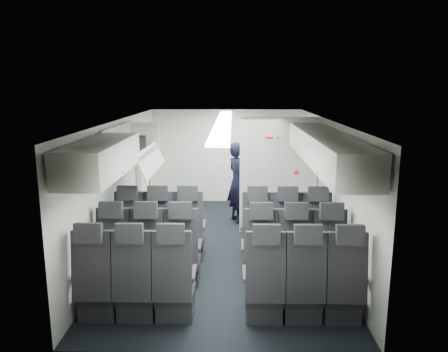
{
  "coord_description": "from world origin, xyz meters",
  "views": [
    {
      "loc": [
        0.15,
        -7.01,
        2.7
      ],
      "look_at": [
        0.0,
        0.4,
        1.15
      ],
      "focal_mm": 35.0,
      "sensor_mm": 36.0,
      "label": 1
    }
  ],
  "objects_px": {
    "flight_attendant": "(238,182)",
    "boarding_door": "(144,173)",
    "seat_row_mid": "(221,257)",
    "seat_row_rear": "(219,287)",
    "galley_unit": "(268,164)",
    "seat_row_front": "(223,235)",
    "carry_on_bag": "(131,144)"
  },
  "relations": [
    {
      "from": "seat_row_rear",
      "to": "galley_unit",
      "type": "distance_m",
      "value": 5.17
    },
    {
      "from": "boarding_door",
      "to": "seat_row_mid",
      "type": "bearing_deg",
      "value": -61.23
    },
    {
      "from": "galley_unit",
      "to": "seat_row_front",
      "type": "bearing_deg",
      "value": -106.28
    },
    {
      "from": "seat_row_mid",
      "to": "seat_row_rear",
      "type": "bearing_deg",
      "value": -90.0
    },
    {
      "from": "seat_row_rear",
      "to": "seat_row_front",
      "type": "bearing_deg",
      "value": 90.0
    },
    {
      "from": "flight_attendant",
      "to": "boarding_door",
      "type": "bearing_deg",
      "value": 62.64
    },
    {
      "from": "seat_row_front",
      "to": "boarding_door",
      "type": "height_order",
      "value": "boarding_door"
    },
    {
      "from": "seat_row_rear",
      "to": "galley_unit",
      "type": "height_order",
      "value": "galley_unit"
    },
    {
      "from": "seat_row_front",
      "to": "seat_row_mid",
      "type": "bearing_deg",
      "value": -90.0
    },
    {
      "from": "carry_on_bag",
      "to": "seat_row_rear",
      "type": "bearing_deg",
      "value": -42.7
    },
    {
      "from": "seat_row_mid",
      "to": "seat_row_front",
      "type": "bearing_deg",
      "value": 90.0
    },
    {
      "from": "seat_row_front",
      "to": "seat_row_rear",
      "type": "bearing_deg",
      "value": -90.0
    },
    {
      "from": "seat_row_rear",
      "to": "galley_unit",
      "type": "relative_size",
      "value": 1.75
    },
    {
      "from": "galley_unit",
      "to": "boarding_door",
      "type": "relative_size",
      "value": 1.02
    },
    {
      "from": "galley_unit",
      "to": "flight_attendant",
      "type": "relative_size",
      "value": 1.18
    },
    {
      "from": "flight_attendant",
      "to": "galley_unit",
      "type": "bearing_deg",
      "value": -52.78
    },
    {
      "from": "seat_row_rear",
      "to": "carry_on_bag",
      "type": "relative_size",
      "value": 8.48
    },
    {
      "from": "seat_row_mid",
      "to": "galley_unit",
      "type": "relative_size",
      "value": 1.75
    },
    {
      "from": "galley_unit",
      "to": "carry_on_bag",
      "type": "bearing_deg",
      "value": -127.87
    },
    {
      "from": "seat_row_front",
      "to": "carry_on_bag",
      "type": "height_order",
      "value": "carry_on_bag"
    },
    {
      "from": "flight_attendant",
      "to": "carry_on_bag",
      "type": "relative_size",
      "value": 4.11
    },
    {
      "from": "seat_row_front",
      "to": "flight_attendant",
      "type": "relative_size",
      "value": 2.06
    },
    {
      "from": "seat_row_mid",
      "to": "boarding_door",
      "type": "bearing_deg",
      "value": 118.77
    },
    {
      "from": "galley_unit",
      "to": "seat_row_mid",
      "type": "bearing_deg",
      "value": -102.88
    },
    {
      "from": "seat_row_mid",
      "to": "galley_unit",
      "type": "height_order",
      "value": "galley_unit"
    },
    {
      "from": "seat_row_mid",
      "to": "galley_unit",
      "type": "distance_m",
      "value": 4.3
    },
    {
      "from": "seat_row_front",
      "to": "galley_unit",
      "type": "height_order",
      "value": "galley_unit"
    },
    {
      "from": "galley_unit",
      "to": "flight_attendant",
      "type": "distance_m",
      "value": 1.47
    },
    {
      "from": "seat_row_rear",
      "to": "carry_on_bag",
      "type": "xyz_separation_m",
      "value": [
        -1.43,
        2.0,
        1.41
      ]
    },
    {
      "from": "galley_unit",
      "to": "carry_on_bag",
      "type": "relative_size",
      "value": 4.84
    },
    {
      "from": "seat_row_rear",
      "to": "boarding_door",
      "type": "distance_m",
      "value": 4.25
    },
    {
      "from": "carry_on_bag",
      "to": "boarding_door",
      "type": "bearing_deg",
      "value": 108.07
    }
  ]
}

